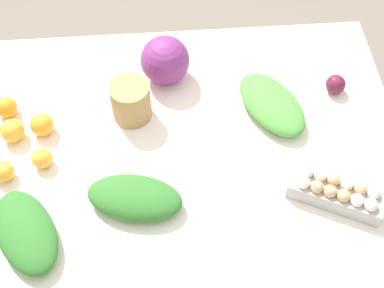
% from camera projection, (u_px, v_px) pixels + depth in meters
% --- Properties ---
extents(ground_plane, '(8.00, 8.00, 0.00)m').
position_uv_depth(ground_plane, '(192.00, 241.00, 2.32)').
color(ground_plane, '#70665B').
extents(dining_table, '(1.38, 1.08, 0.72)m').
position_uv_depth(dining_table, '(192.00, 161.00, 1.80)').
color(dining_table, silver).
rests_on(dining_table, ground_plane).
extents(cabbage_purple, '(0.17, 0.17, 0.17)m').
position_uv_depth(cabbage_purple, '(165.00, 60.00, 1.83)').
color(cabbage_purple, '#7A2D75').
rests_on(cabbage_purple, dining_table).
extents(egg_carton, '(0.29, 0.21, 0.09)m').
position_uv_depth(egg_carton, '(336.00, 192.00, 1.58)').
color(egg_carton, '#A8A8A3').
rests_on(egg_carton, dining_table).
extents(paper_bag, '(0.13, 0.13, 0.14)m').
position_uv_depth(paper_bag, '(131.00, 101.00, 1.75)').
color(paper_bag, '#A87F51').
rests_on(paper_bag, dining_table).
extents(greens_bunch_beet_tops, '(0.31, 0.22, 0.07)m').
position_uv_depth(greens_bunch_beet_tops, '(135.00, 198.00, 1.58)').
color(greens_bunch_beet_tops, '#2D6B28').
rests_on(greens_bunch_beet_tops, dining_table).
extents(greens_bunch_chard, '(0.28, 0.34, 0.07)m').
position_uv_depth(greens_bunch_chard, '(272.00, 104.00, 1.79)').
color(greens_bunch_chard, '#4C933D').
rests_on(greens_bunch_chard, dining_table).
extents(greens_bunch_scallion, '(0.27, 0.33, 0.07)m').
position_uv_depth(greens_bunch_scallion, '(26.00, 232.00, 1.52)').
color(greens_bunch_scallion, '#2D6B28').
rests_on(greens_bunch_scallion, dining_table).
extents(beet_root, '(0.07, 0.07, 0.07)m').
position_uv_depth(beet_root, '(336.00, 84.00, 1.84)').
color(beet_root, '#5B1933').
rests_on(beet_root, dining_table).
extents(orange_0, '(0.08, 0.08, 0.08)m').
position_uv_depth(orange_0, '(42.00, 125.00, 1.73)').
color(orange_0, orange).
rests_on(orange_0, dining_table).
extents(orange_1, '(0.08, 0.08, 0.08)m').
position_uv_depth(orange_1, '(12.00, 131.00, 1.72)').
color(orange_1, '#F9A833').
rests_on(orange_1, dining_table).
extents(orange_2, '(0.07, 0.07, 0.07)m').
position_uv_depth(orange_2, '(4.00, 172.00, 1.64)').
color(orange_2, '#F9A833').
rests_on(orange_2, dining_table).
extents(orange_3, '(0.07, 0.07, 0.07)m').
position_uv_depth(orange_3, '(7.00, 108.00, 1.78)').
color(orange_3, orange).
rests_on(orange_3, dining_table).
extents(orange_4, '(0.07, 0.07, 0.07)m').
position_uv_depth(orange_4, '(42.00, 158.00, 1.67)').
color(orange_4, '#F9A833').
rests_on(orange_4, dining_table).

